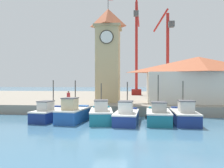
{
  "coord_description": "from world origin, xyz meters",
  "views": [
    {
      "loc": [
        1.82,
        -15.88,
        3.69
      ],
      "look_at": [
        -0.9,
        9.85,
        3.5
      ],
      "focal_mm": 35.0,
      "sensor_mm": 36.0,
      "label": 1
    }
  ],
  "objects_px": {
    "fishing_boat_mid_left": "(127,116)",
    "warehouse_right": "(198,79)",
    "fishing_boat_mid_right": "(184,115)",
    "port_crane_near": "(137,57)",
    "port_crane_far": "(167,65)",
    "clock_tower": "(108,53)",
    "dock_worker_near_tower": "(68,97)",
    "fishing_boat_left_outer": "(73,113)",
    "fishing_boat_far_left": "(50,113)",
    "fishing_boat_center": "(158,115)",
    "fishing_boat_left_inner": "(101,114)"
  },
  "relations": [
    {
      "from": "clock_tower",
      "to": "fishing_boat_left_inner",
      "type": "bearing_deg",
      "value": -86.88
    },
    {
      "from": "port_crane_far",
      "to": "warehouse_right",
      "type": "bearing_deg",
      "value": -80.68
    },
    {
      "from": "clock_tower",
      "to": "port_crane_far",
      "type": "height_order",
      "value": "port_crane_far"
    },
    {
      "from": "fishing_boat_far_left",
      "to": "dock_worker_near_tower",
      "type": "distance_m",
      "value": 4.54
    },
    {
      "from": "fishing_boat_mid_left",
      "to": "fishing_boat_center",
      "type": "distance_m",
      "value": 2.89
    },
    {
      "from": "clock_tower",
      "to": "warehouse_right",
      "type": "height_order",
      "value": "clock_tower"
    },
    {
      "from": "port_crane_far",
      "to": "fishing_boat_mid_left",
      "type": "bearing_deg",
      "value": -107.37
    },
    {
      "from": "fishing_boat_center",
      "to": "dock_worker_near_tower",
      "type": "height_order",
      "value": "fishing_boat_center"
    },
    {
      "from": "fishing_boat_far_left",
      "to": "fishing_boat_mid_right",
      "type": "relative_size",
      "value": 1.0
    },
    {
      "from": "fishing_boat_left_inner",
      "to": "warehouse_right",
      "type": "height_order",
      "value": "warehouse_right"
    },
    {
      "from": "fishing_boat_far_left",
      "to": "fishing_boat_mid_right",
      "type": "distance_m",
      "value": 12.67
    },
    {
      "from": "fishing_boat_left_outer",
      "to": "port_crane_far",
      "type": "height_order",
      "value": "port_crane_far"
    },
    {
      "from": "port_crane_near",
      "to": "fishing_boat_center",
      "type": "bearing_deg",
      "value": -86.0
    },
    {
      "from": "fishing_boat_left_inner",
      "to": "port_crane_near",
      "type": "xyz_separation_m",
      "value": [
        3.42,
        25.9,
        8.24
      ]
    },
    {
      "from": "warehouse_right",
      "to": "port_crane_far",
      "type": "height_order",
      "value": "port_crane_far"
    },
    {
      "from": "fishing_boat_far_left",
      "to": "fishing_boat_mid_left",
      "type": "bearing_deg",
      "value": -6.14
    },
    {
      "from": "fishing_boat_far_left",
      "to": "port_crane_near",
      "type": "bearing_deg",
      "value": 71.34
    },
    {
      "from": "clock_tower",
      "to": "dock_worker_near_tower",
      "type": "relative_size",
      "value": 8.73
    },
    {
      "from": "dock_worker_near_tower",
      "to": "fishing_boat_far_left",
      "type": "bearing_deg",
      "value": -96.68
    },
    {
      "from": "fishing_boat_center",
      "to": "dock_worker_near_tower",
      "type": "xyz_separation_m",
      "value": [
        -9.85,
        4.77,
        1.22
      ]
    },
    {
      "from": "fishing_boat_mid_right",
      "to": "dock_worker_near_tower",
      "type": "height_order",
      "value": "fishing_boat_mid_right"
    },
    {
      "from": "fishing_boat_left_inner",
      "to": "fishing_boat_center",
      "type": "xyz_separation_m",
      "value": [
        5.22,
        0.12,
        -0.04
      ]
    },
    {
      "from": "fishing_boat_far_left",
      "to": "fishing_boat_center",
      "type": "distance_m",
      "value": 10.37
    },
    {
      "from": "fishing_boat_left_outer",
      "to": "fishing_boat_center",
      "type": "height_order",
      "value": "fishing_boat_center"
    },
    {
      "from": "fishing_boat_mid_right",
      "to": "warehouse_right",
      "type": "bearing_deg",
      "value": 67.04
    },
    {
      "from": "fishing_boat_center",
      "to": "port_crane_near",
      "type": "relative_size",
      "value": 0.23
    },
    {
      "from": "fishing_boat_left_inner",
      "to": "port_crane_far",
      "type": "relative_size",
      "value": 0.28
    },
    {
      "from": "fishing_boat_mid_left",
      "to": "warehouse_right",
      "type": "relative_size",
      "value": 0.37
    },
    {
      "from": "port_crane_near",
      "to": "fishing_boat_far_left",
      "type": "bearing_deg",
      "value": -108.66
    },
    {
      "from": "clock_tower",
      "to": "fishing_boat_left_outer",
      "type": "bearing_deg",
      "value": -103.29
    },
    {
      "from": "fishing_boat_mid_left",
      "to": "fishing_boat_left_inner",
      "type": "bearing_deg",
      "value": 173.78
    },
    {
      "from": "fishing_boat_left_inner",
      "to": "fishing_boat_mid_right",
      "type": "height_order",
      "value": "fishing_boat_mid_right"
    },
    {
      "from": "fishing_boat_left_outer",
      "to": "clock_tower",
      "type": "bearing_deg",
      "value": 76.71
    },
    {
      "from": "warehouse_right",
      "to": "port_crane_near",
      "type": "height_order",
      "value": "port_crane_near"
    },
    {
      "from": "fishing_boat_far_left",
      "to": "fishing_boat_mid_left",
      "type": "distance_m",
      "value": 7.53
    },
    {
      "from": "fishing_boat_mid_left",
      "to": "port_crane_far",
      "type": "xyz_separation_m",
      "value": [
        6.7,
        21.44,
        6.19
      ]
    },
    {
      "from": "clock_tower",
      "to": "port_crane_near",
      "type": "relative_size",
      "value": 0.71
    },
    {
      "from": "fishing_boat_mid_right",
      "to": "port_crane_near",
      "type": "xyz_separation_m",
      "value": [
        -4.11,
        25.59,
        8.26
      ]
    },
    {
      "from": "port_crane_far",
      "to": "fishing_boat_left_outer",
      "type": "bearing_deg",
      "value": -119.08
    },
    {
      "from": "fishing_boat_mid_right",
      "to": "clock_tower",
      "type": "distance_m",
      "value": 13.95
    },
    {
      "from": "fishing_boat_mid_right",
      "to": "dock_worker_near_tower",
      "type": "relative_size",
      "value": 3.05
    },
    {
      "from": "fishing_boat_left_outer",
      "to": "port_crane_near",
      "type": "xyz_separation_m",
      "value": [
        6.12,
        25.85,
        8.19
      ]
    },
    {
      "from": "fishing_boat_left_outer",
      "to": "fishing_boat_left_inner",
      "type": "distance_m",
      "value": 2.69
    },
    {
      "from": "fishing_boat_left_inner",
      "to": "fishing_boat_mid_right",
      "type": "bearing_deg",
      "value": 2.34
    },
    {
      "from": "fishing_boat_mid_right",
      "to": "clock_tower",
      "type": "xyz_separation_m",
      "value": [
        -8.04,
        9.0,
        6.99
      ]
    },
    {
      "from": "clock_tower",
      "to": "warehouse_right",
      "type": "relative_size",
      "value": 1.08
    },
    {
      "from": "fishing_boat_far_left",
      "to": "warehouse_right",
      "type": "xyz_separation_m",
      "value": [
        16.24,
        8.18,
        3.41
      ]
    },
    {
      "from": "port_crane_near",
      "to": "warehouse_right",
      "type": "bearing_deg",
      "value": -65.9
    },
    {
      "from": "clock_tower",
      "to": "fishing_boat_far_left",
      "type": "bearing_deg",
      "value": -117.86
    },
    {
      "from": "fishing_boat_left_outer",
      "to": "fishing_boat_mid_right",
      "type": "xyz_separation_m",
      "value": [
        10.23,
        0.26,
        -0.07
      ]
    }
  ]
}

